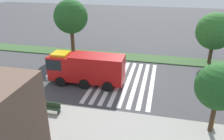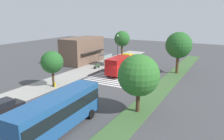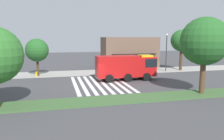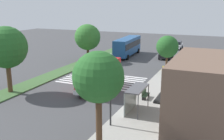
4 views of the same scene
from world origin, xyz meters
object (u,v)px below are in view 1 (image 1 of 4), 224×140
at_px(fire_truck, 84,67).
at_px(fire_hydrant, 212,123).
at_px(bus_stop_shelter, 9,90).
at_px(median_tree_west, 71,17).
at_px(bench_near_shelter, 51,108).
at_px(median_tree_far_west, 215,31).
at_px(sidewalk_tree_far_west, 219,87).

relative_size(fire_truck, fire_hydrant, 12.03).
height_order(bus_stop_shelter, median_tree_west, median_tree_west).
bearing_deg(fire_hydrant, bench_near_shelter, 4.07).
xyz_separation_m(bus_stop_shelter, median_tree_far_west, (-19.33, -15.51, 2.58)).
bearing_deg(bus_stop_shelter, median_tree_far_west, -141.27).
bearing_deg(bench_near_shelter, sidewalk_tree_far_west, -178.03).
xyz_separation_m(sidewalk_tree_far_west, median_tree_far_west, (-2.13, -15.06, 0.49)).
distance_m(bench_near_shelter, median_tree_far_west, 22.15).
bearing_deg(median_tree_west, bus_stop_shelter, 90.79).
bearing_deg(bench_near_shelter, fire_hydrant, -175.93).
distance_m(bench_near_shelter, fire_hydrant, 13.44).
xyz_separation_m(fire_truck, bench_near_shelter, (0.92, 6.20, -1.36)).
height_order(fire_truck, bus_stop_shelter, fire_truck).
distance_m(fire_truck, bus_stop_shelter, 7.91).
bearing_deg(bus_stop_shelter, fire_truck, -128.44).
distance_m(fire_truck, median_tree_west, 11.21).
height_order(bench_near_shelter, fire_hydrant, bench_near_shelter).
xyz_separation_m(fire_truck, bus_stop_shelter, (4.92, 6.20, -0.06)).
bearing_deg(sidewalk_tree_far_west, bench_near_shelter, 1.97).
relative_size(bus_stop_shelter, fire_hydrant, 5.00).
height_order(bench_near_shelter, median_tree_far_west, median_tree_far_west).
bearing_deg(sidewalk_tree_far_west, median_tree_far_west, -98.05).
bearing_deg(fire_hydrant, median_tree_far_west, -97.52).
bearing_deg(bus_stop_shelter, median_tree_west, -89.21).
xyz_separation_m(bench_near_shelter, median_tree_far_west, (-15.33, -15.51, 3.87)).
height_order(bus_stop_shelter, fire_hydrant, bus_stop_shelter).
bearing_deg(bench_near_shelter, median_tree_far_west, -134.67).
relative_size(bench_near_shelter, fire_hydrant, 2.29).
xyz_separation_m(bus_stop_shelter, bench_near_shelter, (-4.00, 0.00, -1.30)).
distance_m(bench_near_shelter, sidewalk_tree_far_west, 13.64).
distance_m(bus_stop_shelter, fire_hydrant, 17.49).
relative_size(sidewalk_tree_far_west, median_tree_west, 0.71).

